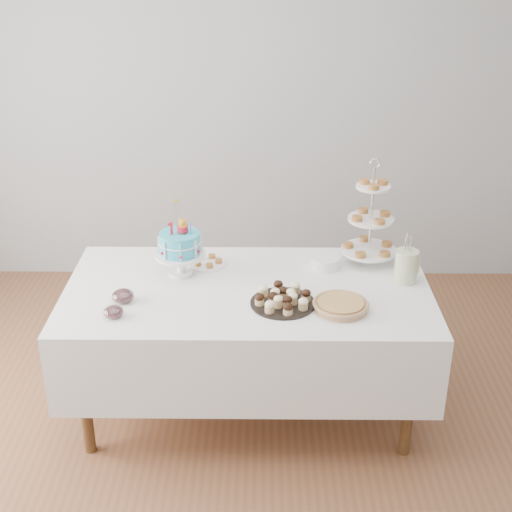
{
  "coord_description": "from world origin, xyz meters",
  "views": [
    {
      "loc": [
        0.08,
        -3.0,
        2.53
      ],
      "look_at": [
        0.04,
        0.3,
        0.96
      ],
      "focal_mm": 50.0,
      "sensor_mm": 36.0,
      "label": 1
    }
  ],
  "objects_px": {
    "cupcake_tray": "(283,298)",
    "pastry_plate": "(207,262)",
    "tiered_stand": "(371,220)",
    "jam_bowl_a": "(113,312)",
    "pie": "(341,305)",
    "plate_stack": "(325,262)",
    "birthday_cake": "(180,255)",
    "jam_bowl_b": "(123,296)",
    "utensil_pitcher": "(406,265)",
    "table": "(248,325)"
  },
  "relations": [
    {
      "from": "cupcake_tray",
      "to": "jam_bowl_b",
      "type": "bearing_deg",
      "value": 178.62
    },
    {
      "from": "cupcake_tray",
      "to": "tiered_stand",
      "type": "bearing_deg",
      "value": 45.53
    },
    {
      "from": "cupcake_tray",
      "to": "tiered_stand",
      "type": "height_order",
      "value": "tiered_stand"
    },
    {
      "from": "pie",
      "to": "plate_stack",
      "type": "bearing_deg",
      "value": 94.76
    },
    {
      "from": "tiered_stand",
      "to": "jam_bowl_a",
      "type": "relative_size",
      "value": 6.16
    },
    {
      "from": "birthday_cake",
      "to": "jam_bowl_a",
      "type": "relative_size",
      "value": 4.28
    },
    {
      "from": "pie",
      "to": "jam_bowl_b",
      "type": "distance_m",
      "value": 1.09
    },
    {
      "from": "jam_bowl_a",
      "to": "birthday_cake",
      "type": "bearing_deg",
      "value": 58.54
    },
    {
      "from": "birthday_cake",
      "to": "pastry_plate",
      "type": "bearing_deg",
      "value": 35.35
    },
    {
      "from": "table",
      "to": "jam_bowl_a",
      "type": "bearing_deg",
      "value": -154.85
    },
    {
      "from": "table",
      "to": "tiered_stand",
      "type": "distance_m",
      "value": 0.89
    },
    {
      "from": "cupcake_tray",
      "to": "plate_stack",
      "type": "height_order",
      "value": "cupcake_tray"
    },
    {
      "from": "pie",
      "to": "tiered_stand",
      "type": "xyz_separation_m",
      "value": [
        0.21,
        0.55,
        0.23
      ]
    },
    {
      "from": "table",
      "to": "jam_bowl_a",
      "type": "distance_m",
      "value": 0.76
    },
    {
      "from": "birthday_cake",
      "to": "pie",
      "type": "bearing_deg",
      "value": -32.27
    },
    {
      "from": "jam_bowl_b",
      "to": "pastry_plate",
      "type": "bearing_deg",
      "value": 47.42
    },
    {
      "from": "plate_stack",
      "to": "jam_bowl_a",
      "type": "relative_size",
      "value": 1.63
    },
    {
      "from": "utensil_pitcher",
      "to": "pastry_plate",
      "type": "bearing_deg",
      "value": 177.76
    },
    {
      "from": "birthday_cake",
      "to": "tiered_stand",
      "type": "bearing_deg",
      "value": 1.83
    },
    {
      "from": "cupcake_tray",
      "to": "pastry_plate",
      "type": "bearing_deg",
      "value": 132.46
    },
    {
      "from": "cupcake_tray",
      "to": "pie",
      "type": "relative_size",
      "value": 1.18
    },
    {
      "from": "jam_bowl_b",
      "to": "jam_bowl_a",
      "type": "bearing_deg",
      "value": -96.89
    },
    {
      "from": "table",
      "to": "pastry_plate",
      "type": "relative_size",
      "value": 8.91
    },
    {
      "from": "table",
      "to": "pie",
      "type": "height_order",
      "value": "pie"
    },
    {
      "from": "tiered_stand",
      "to": "jam_bowl_a",
      "type": "distance_m",
      "value": 1.48
    },
    {
      "from": "cupcake_tray",
      "to": "pastry_plate",
      "type": "xyz_separation_m",
      "value": [
        -0.41,
        0.45,
        -0.02
      ]
    },
    {
      "from": "jam_bowl_b",
      "to": "utensil_pitcher",
      "type": "xyz_separation_m",
      "value": [
        1.47,
        0.24,
        0.07
      ]
    },
    {
      "from": "jam_bowl_b",
      "to": "birthday_cake",
      "type": "bearing_deg",
      "value": 49.31
    },
    {
      "from": "cupcake_tray",
      "to": "plate_stack",
      "type": "xyz_separation_m",
      "value": [
        0.25,
        0.42,
        -0.01
      ]
    },
    {
      "from": "table",
      "to": "pie",
      "type": "xyz_separation_m",
      "value": [
        0.47,
        -0.22,
        0.25
      ]
    },
    {
      "from": "tiered_stand",
      "to": "pie",
      "type": "bearing_deg",
      "value": -110.7
    },
    {
      "from": "pastry_plate",
      "to": "birthday_cake",
      "type": "bearing_deg",
      "value": -136.75
    },
    {
      "from": "cupcake_tray",
      "to": "birthday_cake",
      "type": "bearing_deg",
      "value": 149.25
    },
    {
      "from": "cupcake_tray",
      "to": "table",
      "type": "bearing_deg",
      "value": 137.15
    },
    {
      "from": "table",
      "to": "utensil_pitcher",
      "type": "xyz_separation_m",
      "value": [
        0.84,
        0.09,
        0.32
      ]
    },
    {
      "from": "table",
      "to": "plate_stack",
      "type": "distance_m",
      "value": 0.56
    },
    {
      "from": "pie",
      "to": "tiered_stand",
      "type": "distance_m",
      "value": 0.63
    },
    {
      "from": "cupcake_tray",
      "to": "utensil_pitcher",
      "type": "distance_m",
      "value": 0.71
    },
    {
      "from": "table",
      "to": "birthday_cake",
      "type": "bearing_deg",
      "value": 156.77
    },
    {
      "from": "birthday_cake",
      "to": "jam_bowl_a",
      "type": "height_order",
      "value": "birthday_cake"
    },
    {
      "from": "tiered_stand",
      "to": "jam_bowl_b",
      "type": "height_order",
      "value": "tiered_stand"
    },
    {
      "from": "jam_bowl_a",
      "to": "tiered_stand",
      "type": "bearing_deg",
      "value": 25.77
    },
    {
      "from": "tiered_stand",
      "to": "pastry_plate",
      "type": "relative_size",
      "value": 2.81
    },
    {
      "from": "cupcake_tray",
      "to": "jam_bowl_a",
      "type": "distance_m",
      "value": 0.84
    },
    {
      "from": "cupcake_tray",
      "to": "utensil_pitcher",
      "type": "bearing_deg",
      "value": 21.23
    },
    {
      "from": "pastry_plate",
      "to": "table",
      "type": "bearing_deg",
      "value": -50.72
    },
    {
      "from": "plate_stack",
      "to": "jam_bowl_b",
      "type": "bearing_deg",
      "value": -159.24
    },
    {
      "from": "pastry_plate",
      "to": "utensil_pitcher",
      "type": "relative_size",
      "value": 0.79
    },
    {
      "from": "plate_stack",
      "to": "birthday_cake",
      "type": "bearing_deg",
      "value": -173.21
    },
    {
      "from": "tiered_stand",
      "to": "plate_stack",
      "type": "height_order",
      "value": "tiered_stand"
    }
  ]
}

